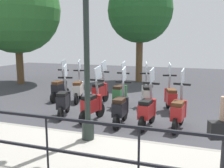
# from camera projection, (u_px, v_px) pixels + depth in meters

# --- Properties ---
(ground_plane) EXTENTS (28.00, 28.00, 0.00)m
(ground_plane) POSITION_uv_depth(u_px,v_px,m) (125.00, 115.00, 7.62)
(ground_plane) COLOR #38383D
(promenade_walkway) EXTENTS (2.20, 20.00, 0.15)m
(promenade_walkway) POSITION_uv_depth(u_px,v_px,m) (80.00, 159.00, 4.66)
(promenade_walkway) COLOR #A39E93
(promenade_walkway) RESTS_ON ground_plane
(fence_railing) EXTENTS (0.04, 16.03, 1.07)m
(fence_railing) POSITION_uv_depth(u_px,v_px,m) (47.00, 138.00, 3.54)
(fence_railing) COLOR black
(fence_railing) RESTS_ON promenade_walkway
(lamp_post_near) EXTENTS (0.26, 0.90, 3.97)m
(lamp_post_near) POSITION_uv_depth(u_px,v_px,m) (87.00, 58.00, 5.10)
(lamp_post_near) COLOR #232D28
(lamp_post_near) RESTS_ON promenade_walkway
(tree_large) EXTENTS (4.34, 4.34, 5.91)m
(tree_large) POSITION_uv_depth(u_px,v_px,m) (16.00, 10.00, 12.40)
(tree_large) COLOR brown
(tree_large) RESTS_ON ground_plane
(tree_distant) EXTENTS (3.42, 3.42, 5.51)m
(tree_distant) POSITION_uv_depth(u_px,v_px,m) (140.00, 10.00, 13.05)
(tree_distant) COLOR brown
(tree_distant) RESTS_ON ground_plane
(scooter_near_0) EXTENTS (1.23, 0.44, 1.54)m
(scooter_near_0) POSITION_uv_depth(u_px,v_px,m) (179.00, 111.00, 6.33)
(scooter_near_0) COLOR black
(scooter_near_0) RESTS_ON ground_plane
(scooter_near_1) EXTENTS (1.23, 0.45, 1.54)m
(scooter_near_1) POSITION_uv_depth(u_px,v_px,m) (147.00, 109.00, 6.47)
(scooter_near_1) COLOR black
(scooter_near_1) RESTS_ON ground_plane
(scooter_near_2) EXTENTS (1.23, 0.44, 1.54)m
(scooter_near_2) POSITION_uv_depth(u_px,v_px,m) (121.00, 107.00, 6.66)
(scooter_near_2) COLOR black
(scooter_near_2) RESTS_ON ground_plane
(scooter_near_3) EXTENTS (1.22, 0.47, 1.54)m
(scooter_near_3) POSITION_uv_depth(u_px,v_px,m) (92.00, 104.00, 6.98)
(scooter_near_3) COLOR black
(scooter_near_3) RESTS_ON ground_plane
(scooter_near_4) EXTENTS (1.21, 0.53, 1.54)m
(scooter_near_4) POSITION_uv_depth(u_px,v_px,m) (64.00, 100.00, 7.42)
(scooter_near_4) COLOR black
(scooter_near_4) RESTS_ON ground_plane
(scooter_far_0) EXTENTS (1.21, 0.53, 1.54)m
(scooter_far_0) POSITION_uv_depth(u_px,v_px,m) (170.00, 97.00, 7.89)
(scooter_far_0) COLOR black
(scooter_far_0) RESTS_ON ground_plane
(scooter_far_1) EXTENTS (1.20, 0.53, 1.54)m
(scooter_far_1) POSITION_uv_depth(u_px,v_px,m) (147.00, 94.00, 8.37)
(scooter_far_1) COLOR black
(scooter_far_1) RESTS_ON ground_plane
(scooter_far_2) EXTENTS (1.23, 0.44, 1.54)m
(scooter_far_2) POSITION_uv_depth(u_px,v_px,m) (120.00, 93.00, 8.46)
(scooter_far_2) COLOR black
(scooter_far_2) RESTS_ON ground_plane
(scooter_far_3) EXTENTS (1.23, 0.44, 1.54)m
(scooter_far_3) POSITION_uv_depth(u_px,v_px,m) (100.00, 91.00, 8.84)
(scooter_far_3) COLOR black
(scooter_far_3) RESTS_ON ground_plane
(scooter_far_4) EXTENTS (1.21, 0.52, 1.54)m
(scooter_far_4) POSITION_uv_depth(u_px,v_px,m) (78.00, 89.00, 9.19)
(scooter_far_4) COLOR black
(scooter_far_4) RESTS_ON ground_plane
(scooter_far_5) EXTENTS (1.23, 0.44, 1.54)m
(scooter_far_5) POSITION_uv_depth(u_px,v_px,m) (60.00, 88.00, 9.34)
(scooter_far_5) COLOR black
(scooter_far_5) RESTS_ON ground_plane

